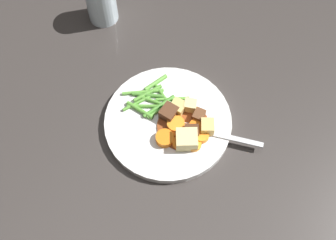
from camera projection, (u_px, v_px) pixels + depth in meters
ground_plane at (168, 124)px, 0.80m from camera, size 3.00×3.00×0.00m
dinner_plate at (168, 122)px, 0.79m from camera, size 0.25×0.25×0.02m
stew_sauce at (183, 126)px, 0.77m from camera, size 0.10×0.10×0.00m
carrot_slice_0 at (177, 123)px, 0.77m from camera, size 0.05×0.05×0.01m
carrot_slice_1 at (177, 130)px, 0.77m from camera, size 0.04×0.04×0.01m
carrot_slice_2 at (165, 138)px, 0.76m from camera, size 0.05×0.05×0.01m
carrot_slice_3 at (198, 127)px, 0.77m from camera, size 0.04×0.04×0.01m
carrot_slice_4 at (194, 144)px, 0.75m from camera, size 0.03×0.03×0.01m
carrot_slice_5 at (202, 136)px, 0.76m from camera, size 0.04×0.04×0.01m
carrot_slice_6 at (179, 143)px, 0.75m from camera, size 0.03×0.03×0.01m
potato_chunk_0 at (190, 106)px, 0.78m from camera, size 0.03×0.03×0.02m
potato_chunk_1 at (207, 127)px, 0.76m from camera, size 0.04×0.04×0.02m
potato_chunk_2 at (178, 107)px, 0.78m from camera, size 0.03×0.03×0.02m
potato_chunk_3 at (187, 139)px, 0.75m from camera, size 0.05×0.05×0.03m
meat_chunk_0 at (169, 113)px, 0.78m from camera, size 0.03×0.04×0.02m
meat_chunk_1 at (199, 116)px, 0.78m from camera, size 0.03×0.03×0.02m
meat_chunk_2 at (192, 131)px, 0.76m from camera, size 0.03×0.03×0.02m
green_bean_0 at (172, 99)px, 0.80m from camera, size 0.05×0.05×0.01m
green_bean_1 at (143, 92)px, 0.81m from camera, size 0.06×0.07×0.01m
green_bean_2 at (148, 93)px, 0.81m from camera, size 0.03×0.06×0.01m
green_bean_3 at (143, 106)px, 0.79m from camera, size 0.05×0.05×0.01m
green_bean_4 at (148, 95)px, 0.80m from camera, size 0.06×0.04×0.01m
green_bean_5 at (159, 106)px, 0.79m from camera, size 0.02×0.08×0.01m
green_bean_6 at (156, 83)px, 0.82m from camera, size 0.02×0.06×0.01m
green_bean_7 at (161, 104)px, 0.80m from camera, size 0.08×0.03×0.01m
green_bean_8 at (140, 110)px, 0.79m from camera, size 0.06×0.02×0.01m
green_bean_9 at (163, 108)px, 0.79m from camera, size 0.02×0.07×0.01m
green_bean_10 at (138, 102)px, 0.80m from camera, size 0.03×0.07×0.01m
green_bean_11 at (162, 94)px, 0.81m from camera, size 0.05×0.02×0.01m
fork at (215, 134)px, 0.77m from camera, size 0.16×0.09×0.00m
water_glass at (101, 1)px, 0.88m from camera, size 0.07×0.07×0.10m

